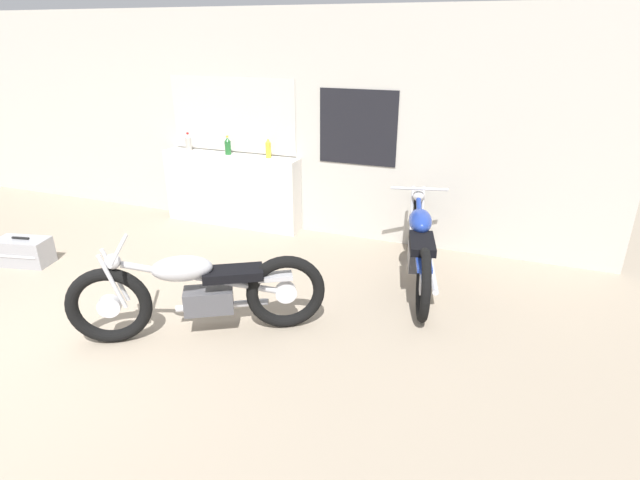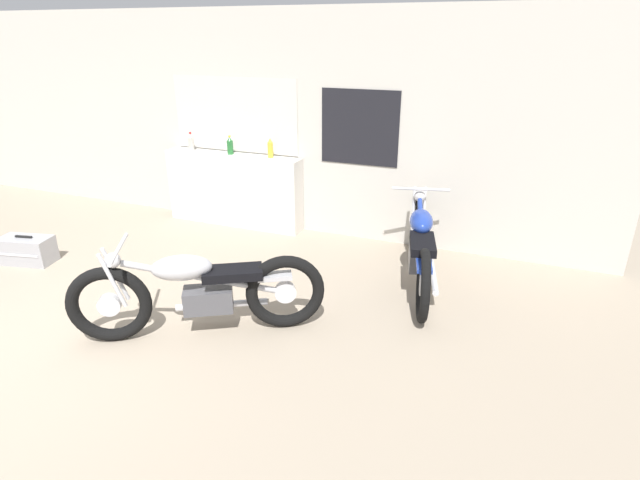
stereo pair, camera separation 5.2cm
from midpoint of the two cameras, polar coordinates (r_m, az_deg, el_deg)
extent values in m
plane|color=gray|center=(4.98, -31.85, -11.41)|extent=(24.00, 24.00, 0.00)
cube|color=beige|center=(7.03, -10.37, 13.27)|extent=(10.00, 0.06, 2.80)
cube|color=silver|center=(6.91, -9.52, 13.96)|extent=(1.77, 0.01, 0.90)
cube|color=beige|center=(6.91, -9.54, 13.95)|extent=(1.83, 0.01, 0.96)
cube|color=black|center=(6.22, 4.79, 12.67)|extent=(0.98, 0.01, 0.90)
cube|color=silver|center=(7.01, -9.60, 5.68)|extent=(1.97, 0.28, 0.99)
cylinder|color=#B7B2A8|center=(7.20, -14.30, 10.58)|extent=(0.08, 0.08, 0.18)
cone|color=#B7B2A8|center=(7.18, -14.39, 11.49)|extent=(0.07, 0.07, 0.05)
cylinder|color=red|center=(7.17, -14.42, 11.76)|extent=(0.03, 0.03, 0.02)
cylinder|color=#23662D|center=(6.87, -10.01, 10.37)|extent=(0.08, 0.08, 0.18)
cone|color=#23662D|center=(6.85, -10.08, 11.30)|extent=(0.07, 0.07, 0.05)
cylinder|color=gold|center=(6.84, -10.10, 11.58)|extent=(0.03, 0.03, 0.02)
cylinder|color=gold|center=(6.60, -5.46, 10.19)|extent=(0.07, 0.07, 0.20)
cone|color=gold|center=(6.57, -5.50, 11.26)|extent=(0.06, 0.06, 0.05)
cylinder|color=silver|center=(6.57, -5.51, 11.59)|extent=(0.03, 0.03, 0.02)
torus|color=black|center=(4.65, -22.63, -6.85)|extent=(0.67, 0.45, 0.71)
cylinder|color=silver|center=(4.65, -22.63, -6.85)|extent=(0.20, 0.16, 0.19)
torus|color=black|center=(4.50, -3.64, -5.95)|extent=(0.67, 0.45, 0.71)
cylinder|color=silver|center=(4.50, -3.64, -5.95)|extent=(0.20, 0.16, 0.19)
cube|color=#4C4C51|center=(4.51, -12.30, -6.65)|extent=(0.48, 0.40, 0.21)
cylinder|color=#B2B2B7|center=(4.42, -12.53, -4.28)|extent=(1.21, 0.74, 0.44)
ellipsoid|color=#B2B2B7|center=(4.39, -15.20, -3.08)|extent=(0.56, 0.47, 0.22)
cube|color=black|center=(4.39, -9.62, -3.72)|extent=(0.56, 0.47, 0.08)
cube|color=#B2B2B7|center=(4.42, -4.87, -4.14)|extent=(0.33, 0.27, 0.04)
cylinder|color=silver|center=(4.46, -22.35, -4.32)|extent=(0.17, 0.12, 0.50)
cylinder|color=silver|center=(4.57, -22.03, -3.65)|extent=(0.17, 0.12, 0.50)
cylinder|color=silver|center=(4.39, -21.72, -0.95)|extent=(0.35, 0.57, 0.03)
sphere|color=silver|center=(4.45, -22.29, -2.18)|extent=(0.13, 0.13, 0.13)
cylinder|color=silver|center=(4.70, -10.78, -7.26)|extent=(0.75, 0.47, 0.06)
torus|color=black|center=(6.09, 11.25, 1.45)|extent=(0.25, 0.70, 0.70)
cylinder|color=silver|center=(6.09, 11.25, 1.45)|extent=(0.10, 0.20, 0.20)
torus|color=black|center=(4.71, 12.01, -5.13)|extent=(0.25, 0.70, 0.70)
cylinder|color=silver|center=(4.71, 12.01, -5.13)|extent=(0.10, 0.20, 0.20)
cube|color=#4C4C51|center=(5.33, 11.61, -1.92)|extent=(0.31, 0.46, 0.21)
cylinder|color=navy|center=(5.25, 11.78, 0.19)|extent=(0.38, 1.35, 0.44)
ellipsoid|color=navy|center=(5.39, 11.78, 2.09)|extent=(0.35, 0.55, 0.22)
cube|color=black|center=(5.03, 11.94, -0.44)|extent=(0.35, 0.55, 0.08)
cube|color=navy|center=(4.72, 12.12, -2.81)|extent=(0.21, 0.33, 0.04)
cylinder|color=silver|center=(5.93, 10.89, 3.56)|extent=(0.08, 0.18, 0.51)
cylinder|color=silver|center=(5.93, 12.05, 3.49)|extent=(0.08, 0.18, 0.51)
cylinder|color=silver|center=(5.78, 11.70, 5.71)|extent=(0.63, 0.18, 0.03)
sphere|color=silver|center=(5.87, 11.60, 4.95)|extent=(0.13, 0.13, 0.13)
cylinder|color=silver|center=(5.31, 13.05, -3.83)|extent=(0.26, 0.82, 0.06)
cube|color=#9E9EA3|center=(6.74, -30.30, -1.00)|extent=(0.65, 0.42, 0.31)
cube|color=silver|center=(6.63, -31.09, -1.52)|extent=(0.50, 0.12, 0.02)
cube|color=black|center=(6.68, -30.59, 0.34)|extent=(0.21, 0.07, 0.02)
camera|label=1|loc=(0.03, -89.68, 0.13)|focal=28.00mm
camera|label=2|loc=(0.03, 90.32, -0.13)|focal=28.00mm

